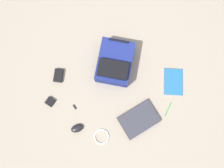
% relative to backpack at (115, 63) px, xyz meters
% --- Properties ---
extents(ground_plane, '(3.70, 3.70, 0.00)m').
position_rel_backpack_xyz_m(ground_plane, '(0.10, -0.15, -0.09)').
color(ground_plane, gray).
extents(backpack, '(0.37, 0.44, 0.20)m').
position_rel_backpack_xyz_m(backpack, '(0.00, 0.00, 0.00)').
color(backpack, navy).
rests_on(backpack, ground_plane).
extents(laptop, '(0.37, 0.40, 0.03)m').
position_rel_backpack_xyz_m(laptop, '(0.40, -0.37, -0.07)').
color(laptop, '#24242C').
rests_on(laptop, ground_plane).
extents(book_comic, '(0.25, 0.29, 0.02)m').
position_rel_backpack_xyz_m(book_comic, '(0.55, 0.07, -0.08)').
color(book_comic, silver).
rests_on(book_comic, ground_plane).
extents(computer_mouse, '(0.13, 0.12, 0.03)m').
position_rel_backpack_xyz_m(computer_mouse, '(-0.07, -0.66, -0.07)').
color(computer_mouse, black).
rests_on(computer_mouse, ground_plane).
extents(cable_coil, '(0.13, 0.13, 0.01)m').
position_rel_backpack_xyz_m(cable_coil, '(0.16, -0.64, -0.08)').
color(cable_coil, silver).
rests_on(cable_coil, ground_plane).
extents(power_brick, '(0.11, 0.14, 0.03)m').
position_rel_backpack_xyz_m(power_brick, '(-0.43, -0.30, -0.07)').
color(power_brick, black).
rests_on(power_brick, ground_plane).
extents(pen_black, '(0.01, 0.14, 0.01)m').
position_rel_backpack_xyz_m(pen_black, '(0.61, -0.17, -0.08)').
color(pen_black, '#198C33').
rests_on(pen_black, ground_plane).
extents(earbud_pouch, '(0.08, 0.08, 0.02)m').
position_rel_backpack_xyz_m(earbud_pouch, '(-0.39, -0.55, -0.08)').
color(earbud_pouch, black).
rests_on(earbud_pouch, ground_plane).
extents(usb_stick, '(0.05, 0.04, 0.01)m').
position_rel_backpack_xyz_m(usb_stick, '(-0.17, -0.50, -0.08)').
color(usb_stick, black).
rests_on(usb_stick, ground_plane).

